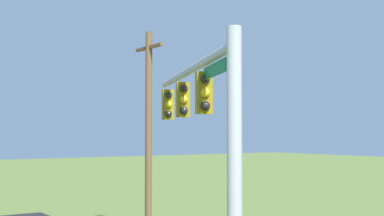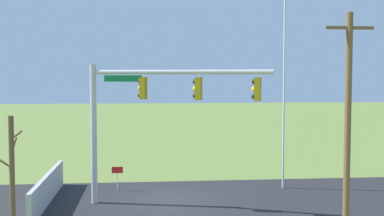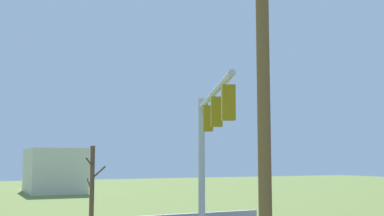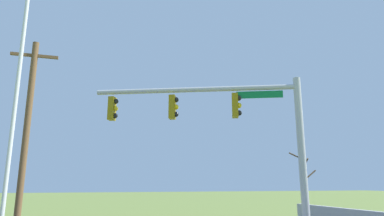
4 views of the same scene
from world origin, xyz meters
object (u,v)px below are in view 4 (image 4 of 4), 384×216
object	(u,v)px
flagpole	(19,73)
bare_tree	(304,184)
signal_mast	(232,123)
utility_pole	(26,133)

from	to	relation	value
flagpole	bare_tree	world-z (taller)	flagpole
signal_mast	utility_pole	world-z (taller)	utility_pole
utility_pole	bare_tree	size ratio (longest dim) A/B	1.90
utility_pole	flagpole	bearing A→B (deg)	-82.46
utility_pole	bare_tree	distance (m)	12.98
signal_mast	bare_tree	size ratio (longest dim) A/B	1.77
utility_pole	bare_tree	bearing A→B (deg)	-0.64
utility_pole	bare_tree	world-z (taller)	utility_pole
signal_mast	flagpole	distance (m)	7.67
bare_tree	flagpole	bearing A→B (deg)	-153.32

